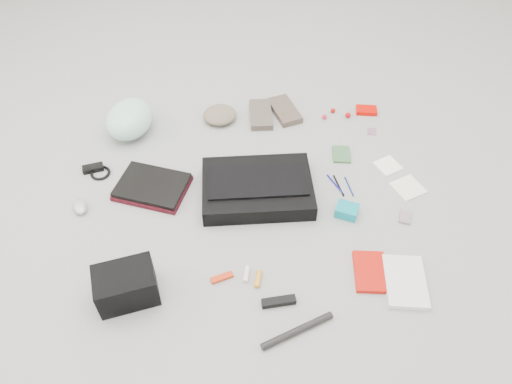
{
  "coord_description": "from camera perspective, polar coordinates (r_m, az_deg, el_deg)",
  "views": [
    {
      "loc": [
        -0.11,
        -1.48,
        1.69
      ],
      "look_at": [
        0.0,
        0.0,
        0.05
      ],
      "focal_mm": 35.0,
      "sensor_mm": 36.0,
      "label": 1
    }
  ],
  "objects": [
    {
      "name": "toiletry_tube_white",
      "position": [
        1.99,
        -1.1,
        -9.37
      ],
      "size": [
        0.03,
        0.07,
        0.02
      ],
      "primitive_type": "cylinder",
      "rotation": [
        1.57,
        0.0,
        -0.2
      ],
      "color": "silver",
      "rests_on": "ground_plane"
    },
    {
      "name": "messenger_bag",
      "position": [
        2.24,
        0.16,
        0.44
      ],
      "size": [
        0.49,
        0.35,
        0.08
      ],
      "primitive_type": "cube",
      "rotation": [
        0.0,
        0.0,
        -0.01
      ],
      "color": "black",
      "rests_on": "ground_plane"
    },
    {
      "name": "book_red",
      "position": [
        2.05,
        12.93,
        -8.87
      ],
      "size": [
        0.15,
        0.2,
        0.02
      ],
      "primitive_type": "cube",
      "rotation": [
        0.0,
        0.0,
        -0.12
      ],
      "color": "red",
      "rests_on": "ground_plane"
    },
    {
      "name": "lollipop_b",
      "position": [
        2.72,
        8.79,
        9.19
      ],
      "size": [
        0.03,
        0.03,
        0.02
      ],
      "primitive_type": "sphere",
      "rotation": [
        0.0,
        0.0,
        -0.28
      ],
      "color": "#9C0B04",
      "rests_on": "ground_plane"
    },
    {
      "name": "accordion_wallet",
      "position": [
        2.21,
        10.34,
        -2.1
      ],
      "size": [
        0.12,
        0.11,
        0.05
      ],
      "primitive_type": "cube",
      "rotation": [
        0.0,
        0.0,
        -0.43
      ],
      "color": "#0B92A4",
      "rests_on": "ground_plane"
    },
    {
      "name": "multitool",
      "position": [
        1.99,
        -3.92,
        -9.73
      ],
      "size": [
        0.09,
        0.05,
        0.01
      ],
      "primitive_type": "cube",
      "rotation": [
        0.0,
        0.0,
        0.31
      ],
      "color": "red",
      "rests_on": "ground_plane"
    },
    {
      "name": "beanie",
      "position": [
        2.64,
        -4.17,
        8.79
      ],
      "size": [
        0.2,
        0.2,
        0.06
      ],
      "primitive_type": "ellipsoid",
      "rotation": [
        0.0,
        0.0,
        0.2
      ],
      "color": "#706250",
      "rests_on": "ground_plane"
    },
    {
      "name": "mouse",
      "position": [
        2.33,
        -19.48,
        -1.56
      ],
      "size": [
        0.09,
        0.11,
        0.04
      ],
      "primitive_type": "ellipsoid",
      "rotation": [
        0.0,
        0.0,
        0.33
      ],
      "color": "#99999F",
      "rests_on": "ground_plane"
    },
    {
      "name": "laptop_sleeve",
      "position": [
        2.33,
        -11.74,
        0.44
      ],
      "size": [
        0.37,
        0.33,
        0.02
      ],
      "primitive_type": "cube",
      "rotation": [
        0.0,
        0.0,
        -0.35
      ],
      "color": "#410B14",
      "rests_on": "ground_plane"
    },
    {
      "name": "cable_coil",
      "position": [
        2.46,
        -17.35,
        2.09
      ],
      "size": [
        0.11,
        0.11,
        0.01
      ],
      "primitive_type": "torus",
      "rotation": [
        0.0,
        0.0,
        0.13
      ],
      "color": "black",
      "rests_on": "ground_plane"
    },
    {
      "name": "pen_blue",
      "position": [
        2.33,
        9.06,
        0.86
      ],
      "size": [
        0.06,
        0.13,
        0.01
      ],
      "primitive_type": "cylinder",
      "rotation": [
        1.57,
        0.0,
        0.4
      ],
      "color": "#100E89",
      "rests_on": "ground_plane"
    },
    {
      "name": "pen_navy",
      "position": [
        2.33,
        10.6,
        0.62
      ],
      "size": [
        0.02,
        0.12,
        0.01
      ],
      "primitive_type": "cylinder",
      "rotation": [
        1.57,
        0.0,
        0.13
      ],
      "color": "navy",
      "rests_on": "ground_plane"
    },
    {
      "name": "bike_pump",
      "position": [
        1.88,
        4.75,
        -15.51
      ],
      "size": [
        0.28,
        0.13,
        0.03
      ],
      "primitive_type": "cylinder",
      "rotation": [
        0.0,
        1.57,
        0.38
      ],
      "color": "black",
      "rests_on": "ground_plane"
    },
    {
      "name": "mitten_right",
      "position": [
        2.69,
        3.28,
        9.29
      ],
      "size": [
        0.17,
        0.25,
        0.03
      ],
      "primitive_type": "cube",
      "rotation": [
        0.0,
        0.0,
        0.3
      ],
      "color": "brown",
      "rests_on": "ground_plane"
    },
    {
      "name": "notepad",
      "position": [
        2.48,
        9.73,
        4.26
      ],
      "size": [
        0.1,
        0.12,
        0.01
      ],
      "primitive_type": "cube",
      "rotation": [
        0.0,
        0.0,
        -0.12
      ],
      "color": "#365E38",
      "rests_on": "ground_plane"
    },
    {
      "name": "lollipop_c",
      "position": [
        2.7,
        10.46,
        8.63
      ],
      "size": [
        0.03,
        0.03,
        0.03
      ],
      "primitive_type": "sphere",
      "rotation": [
        0.0,
        0.0,
        -0.03
      ],
      "color": "#BA050D",
      "rests_on": "ground_plane"
    },
    {
      "name": "bag_flap",
      "position": [
        2.2,
        0.16,
        1.26
      ],
      "size": [
        0.44,
        0.2,
        0.01
      ],
      "primitive_type": "cube",
      "rotation": [
        0.0,
        0.0,
        -0.01
      ],
      "color": "black",
      "rests_on": "messenger_bag"
    },
    {
      "name": "laptop",
      "position": [
        2.31,
        -11.82,
        0.79
      ],
      "size": [
        0.36,
        0.31,
        0.02
      ],
      "primitive_type": "cube",
      "rotation": [
        0.0,
        0.0,
        -0.35
      ],
      "color": "black",
      "rests_on": "laptop_sleeve"
    },
    {
      "name": "ground_plane",
      "position": [
        2.25,
        0.0,
        -0.86
      ],
      "size": [
        4.0,
        4.0,
        0.0
      ],
      "primitive_type": "plane",
      "color": "gray"
    },
    {
      "name": "bike_helmet",
      "position": [
        2.6,
        -14.28,
        8.09
      ],
      "size": [
        0.3,
        0.34,
        0.17
      ],
      "primitive_type": "ellipsoid",
      "rotation": [
        0.0,
        0.0,
        -0.32
      ],
      "color": "#B8F0E0",
      "rests_on": "ground_plane"
    },
    {
      "name": "napkin_bottom",
      "position": [
        2.39,
        16.98,
        0.47
      ],
      "size": [
        0.16,
        0.16,
        0.01
      ],
      "primitive_type": "cube",
      "rotation": [
        0.0,
        0.0,
        0.39
      ],
      "color": "white",
      "rests_on": "ground_plane"
    },
    {
      "name": "book_white",
      "position": [
        2.06,
        16.68,
        -9.79
      ],
      "size": [
        0.19,
        0.25,
        0.02
      ],
      "primitive_type": "cube",
      "rotation": [
        0.0,
        0.0,
        -0.13
      ],
      "color": "silver",
      "rests_on": "ground_plane"
    },
    {
      "name": "power_brick",
      "position": [
        2.49,
        -18.13,
        2.6
      ],
      "size": [
        0.1,
        0.06,
        0.03
      ],
      "primitive_type": "cube",
      "rotation": [
        0.0,
        0.0,
        0.23
      ],
      "color": "black",
      "rests_on": "ground_plane"
    },
    {
      "name": "pen_black",
      "position": [
        2.33,
        9.42,
        0.73
      ],
      "size": [
        0.03,
        0.13,
        0.01
      ],
      "primitive_type": "cylinder",
      "rotation": [
        1.57,
        0.0,
        0.17
      ],
      "color": "black",
      "rests_on": "ground_plane"
    },
    {
      "name": "u_lock",
      "position": [
        1.93,
        2.61,
        -12.4
      ],
      "size": [
        0.13,
        0.04,
        0.03
      ],
      "primitive_type": "cube",
      "rotation": [
        0.0,
        0.0,
        0.09
      ],
      "color": "black",
      "rests_on": "ground_plane"
    },
    {
      "name": "napkin_top",
      "position": [
        2.47,
        14.84,
        2.93
      ],
      "size": [
        0.14,
        0.14,
        0.01
      ],
      "primitive_type": "cube",
      "rotation": [
        0.0,
        0.0,
        0.42
      ],
      "color": "white",
      "rests_on": "ground_plane"
    },
    {
      "name": "card_deck",
      "position": [
        2.26,
        16.67,
        -2.81
      ],
      "size": [
        0.07,
        0.08,
        0.01
      ],
      "primitive_type": "cube",
      "rotation": [
        0.0,
        0.0,
        -0.37
      ],
      "color": "gray",
      "rests_on": "ground_plane"
    },
    {
      "name": "mitten_left",
      "position": [
        2.65,
        0.56,
        8.84
      ],
      "size": [
        0.12,
        0.23,
        0.03
      ],
      "primitive_type": "cube",
      "rotation": [
        0.0,
        0.0,
        -0.02
      ],
      "color": "brown",
      "rests_on": "ground_plane"
    },
    {
      "name": "lollipop_a",
      "position": [
        2.67,
        7.82,
        8.52
      ],
      "size": [
        0.03,
        0.03,
        0.02
      ],
      "primitive_type": "sphere",
      "rotation": [
        0.0,
        0.0,
        -0.01
      ],
      "color": "red",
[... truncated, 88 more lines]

